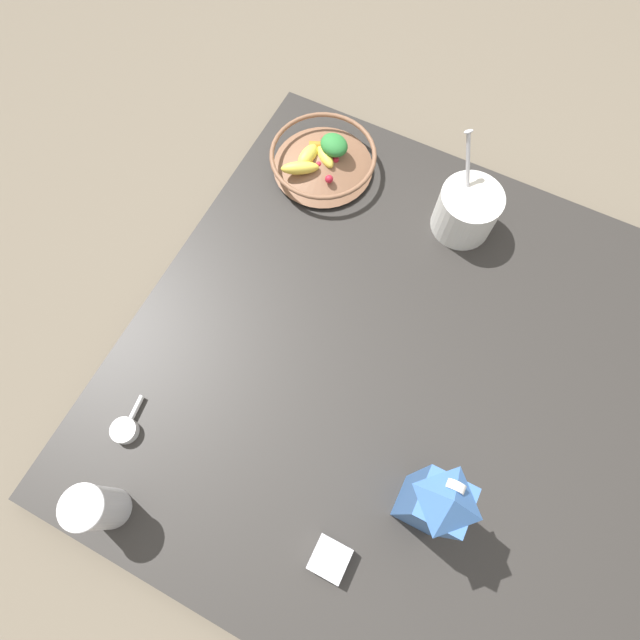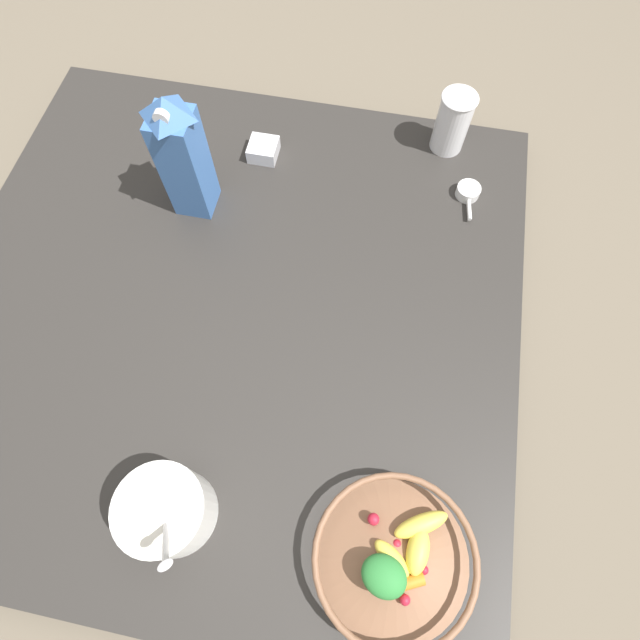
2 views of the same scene
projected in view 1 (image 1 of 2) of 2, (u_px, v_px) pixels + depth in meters
ground_plane at (399, 377)px, 1.00m from camera, size 6.00×6.00×0.00m
countertop at (400, 374)px, 0.98m from camera, size 1.05×1.05×0.04m
fruit_bowl at (323, 159)px, 1.10m from camera, size 0.24×0.24×0.08m
milk_carton at (433, 503)px, 0.75m from camera, size 0.07×0.07×0.26m
yogurt_tub at (467, 209)px, 1.03m from camera, size 0.13×0.13×0.21m
drinking_cup at (97, 508)px, 0.81m from camera, size 0.07×0.07×0.13m
spice_jar at (330, 558)px, 0.83m from camera, size 0.06×0.06×0.03m
measuring_scoop at (125, 429)px, 0.91m from camera, size 0.05×0.09×0.02m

